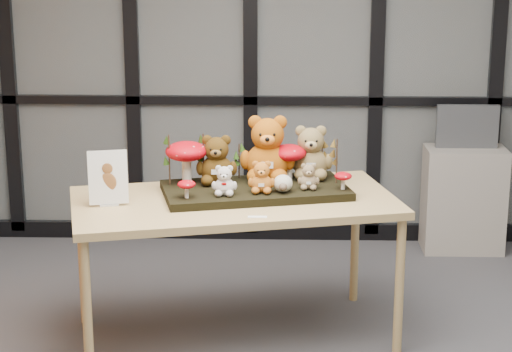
{
  "coord_description": "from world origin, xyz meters",
  "views": [
    {
      "loc": [
        -0.23,
        -4.12,
        2.26
      ],
      "look_at": [
        -0.36,
        0.69,
        0.96
      ],
      "focal_mm": 65.0,
      "sensor_mm": 36.0,
      "label": 1
    }
  ],
  "objects_px": {
    "mushroom_front_right": "(343,180)",
    "cabinet": "(463,199)",
    "bear_brown_medium": "(217,157)",
    "bear_beige_small": "(309,175)",
    "mushroom_front_left": "(187,188)",
    "bear_pooh_yellow": "(268,145)",
    "bear_small_yellow": "(262,175)",
    "bear_tan_back": "(311,149)",
    "bear_white_bow": "(224,179)",
    "mushroom_back_left": "(187,160)",
    "display_table": "(234,210)",
    "diorama_tray": "(255,190)",
    "mushroom_back_right": "(289,160)",
    "sign_holder": "(108,180)",
    "plush_cream_hedgehog": "(283,182)",
    "monitor": "(467,126)"
  },
  "relations": [
    {
      "from": "display_table",
      "to": "bear_small_yellow",
      "type": "bearing_deg",
      "value": -19.13
    },
    {
      "from": "cabinet",
      "to": "mushroom_front_right",
      "type": "bearing_deg",
      "value": -123.08
    },
    {
      "from": "bear_brown_medium",
      "to": "bear_white_bow",
      "type": "height_order",
      "value": "bear_brown_medium"
    },
    {
      "from": "mushroom_back_left",
      "to": "cabinet",
      "type": "height_order",
      "value": "mushroom_back_left"
    },
    {
      "from": "monitor",
      "to": "bear_pooh_yellow",
      "type": "bearing_deg",
      "value": -136.5
    },
    {
      "from": "sign_holder",
      "to": "display_table",
      "type": "bearing_deg",
      "value": -1.54
    },
    {
      "from": "bear_tan_back",
      "to": "bear_white_bow",
      "type": "xyz_separation_m",
      "value": [
        -0.47,
        -0.37,
        -0.08
      ]
    },
    {
      "from": "bear_tan_back",
      "to": "bear_small_yellow",
      "type": "xyz_separation_m",
      "value": [
        -0.27,
        -0.32,
        -0.07
      ]
    },
    {
      "from": "bear_tan_back",
      "to": "sign_holder",
      "type": "height_order",
      "value": "bear_tan_back"
    },
    {
      "from": "plush_cream_hedgehog",
      "to": "mushroom_back_left",
      "type": "bearing_deg",
      "value": 149.68
    },
    {
      "from": "sign_holder",
      "to": "cabinet",
      "type": "xyz_separation_m",
      "value": [
        2.22,
        1.67,
        -0.58
      ]
    },
    {
      "from": "bear_white_bow",
      "to": "cabinet",
      "type": "xyz_separation_m",
      "value": [
        1.61,
        1.61,
        -0.58
      ]
    },
    {
      "from": "display_table",
      "to": "mushroom_back_left",
      "type": "xyz_separation_m",
      "value": [
        -0.27,
        0.16,
        0.24
      ]
    },
    {
      "from": "bear_beige_small",
      "to": "cabinet",
      "type": "height_order",
      "value": "bear_beige_small"
    },
    {
      "from": "bear_white_bow",
      "to": "cabinet",
      "type": "height_order",
      "value": "bear_white_bow"
    },
    {
      "from": "bear_pooh_yellow",
      "to": "bear_small_yellow",
      "type": "relative_size",
      "value": 2.13
    },
    {
      "from": "diorama_tray",
      "to": "mushroom_back_right",
      "type": "distance_m",
      "value": 0.28
    },
    {
      "from": "bear_pooh_yellow",
      "to": "monitor",
      "type": "height_order",
      "value": "bear_pooh_yellow"
    },
    {
      "from": "bear_beige_small",
      "to": "mushroom_back_left",
      "type": "xyz_separation_m",
      "value": [
        -0.68,
        0.1,
        0.05
      ]
    },
    {
      "from": "diorama_tray",
      "to": "bear_small_yellow",
      "type": "height_order",
      "value": "bear_small_yellow"
    },
    {
      "from": "sign_holder",
      "to": "bear_tan_back",
      "type": "bearing_deg",
      "value": 8.76
    },
    {
      "from": "bear_beige_small",
      "to": "bear_pooh_yellow",
      "type": "bearing_deg",
      "value": 127.78
    },
    {
      "from": "mushroom_back_left",
      "to": "bear_beige_small",
      "type": "bearing_deg",
      "value": -8.27
    },
    {
      "from": "bear_small_yellow",
      "to": "display_table",
      "type": "bearing_deg",
      "value": 160.87
    },
    {
      "from": "diorama_tray",
      "to": "mushroom_front_left",
      "type": "xyz_separation_m",
      "value": [
        -0.36,
        -0.23,
        0.08
      ]
    },
    {
      "from": "mushroom_front_right",
      "to": "cabinet",
      "type": "height_order",
      "value": "mushroom_front_right"
    },
    {
      "from": "bear_white_bow",
      "to": "mushroom_back_left",
      "type": "xyz_separation_m",
      "value": [
        -0.23,
        0.23,
        0.04
      ]
    },
    {
      "from": "mushroom_back_right",
      "to": "mushroom_front_left",
      "type": "relative_size",
      "value": 2.09
    },
    {
      "from": "mushroom_front_left",
      "to": "mushroom_back_left",
      "type": "bearing_deg",
      "value": 95.43
    },
    {
      "from": "bear_brown_medium",
      "to": "cabinet",
      "type": "xyz_separation_m",
      "value": [
        1.67,
        1.37,
        -0.64
      ]
    },
    {
      "from": "mushroom_back_left",
      "to": "monitor",
      "type": "xyz_separation_m",
      "value": [
        1.84,
        1.4,
        -0.09
      ]
    },
    {
      "from": "bear_small_yellow",
      "to": "bear_tan_back",
      "type": "bearing_deg",
      "value": 35.67
    },
    {
      "from": "bear_brown_medium",
      "to": "bear_beige_small",
      "type": "xyz_separation_m",
      "value": [
        0.51,
        -0.11,
        -0.07
      ]
    },
    {
      "from": "mushroom_back_right",
      "to": "bear_pooh_yellow",
      "type": "bearing_deg",
      "value": -175.33
    },
    {
      "from": "bear_tan_back",
      "to": "mushroom_back_left",
      "type": "xyz_separation_m",
      "value": [
        -0.7,
        -0.14,
        -0.04
      ]
    },
    {
      "from": "sign_holder",
      "to": "cabinet",
      "type": "height_order",
      "value": "sign_holder"
    },
    {
      "from": "mushroom_back_left",
      "to": "mushroom_front_left",
      "type": "bearing_deg",
      "value": -84.57
    },
    {
      "from": "mushroom_back_left",
      "to": "mushroom_back_right",
      "type": "height_order",
      "value": "mushroom_back_left"
    },
    {
      "from": "mushroom_back_right",
      "to": "mushroom_back_left",
      "type": "bearing_deg",
      "value": -170.64
    },
    {
      "from": "bear_white_bow",
      "to": "bear_beige_small",
      "type": "bearing_deg",
      "value": 2.62
    },
    {
      "from": "display_table",
      "to": "diorama_tray",
      "type": "distance_m",
      "value": 0.17
    },
    {
      "from": "display_table",
      "to": "bear_brown_medium",
      "type": "bearing_deg",
      "value": 108.91
    },
    {
      "from": "mushroom_back_left",
      "to": "cabinet",
      "type": "bearing_deg",
      "value": 36.92
    },
    {
      "from": "diorama_tray",
      "to": "bear_beige_small",
      "type": "relative_size",
      "value": 6.4
    },
    {
      "from": "mushroom_front_left",
      "to": "monitor",
      "type": "relative_size",
      "value": 0.25
    },
    {
      "from": "display_table",
      "to": "mushroom_front_right",
      "type": "height_order",
      "value": "mushroom_front_right"
    },
    {
      "from": "plush_cream_hedgehog",
      "to": "mushroom_front_right",
      "type": "height_order",
      "value": "mushroom_front_right"
    },
    {
      "from": "bear_white_bow",
      "to": "mushroom_back_right",
      "type": "distance_m",
      "value": 0.48
    },
    {
      "from": "mushroom_back_left",
      "to": "bear_white_bow",
      "type": "bearing_deg",
      "value": -45.59
    },
    {
      "from": "mushroom_front_left",
      "to": "bear_pooh_yellow",
      "type": "bearing_deg",
      "value": 41.93
    }
  ]
}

